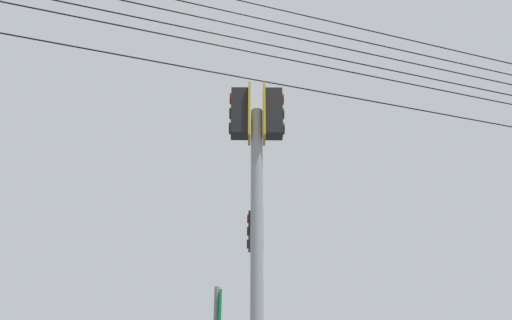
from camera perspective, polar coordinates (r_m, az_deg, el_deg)
signal_mast_assembly at (r=9.24m, az=0.03°, el=-5.64°), size 6.31×2.95×6.71m
overhead_wire_span at (r=9.48m, az=-8.81°, el=15.42°), size 21.51×24.98×2.44m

